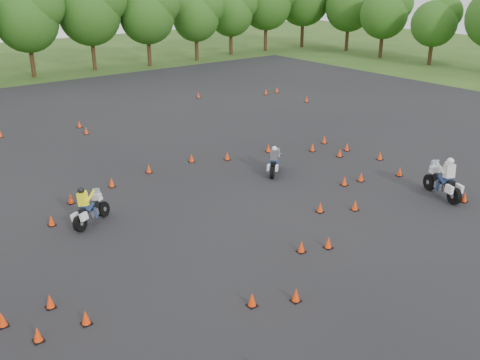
{
  "coord_description": "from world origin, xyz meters",
  "views": [
    {
      "loc": [
        -13.44,
        -13.34,
        9.89
      ],
      "look_at": [
        0.0,
        4.0,
        1.2
      ],
      "focal_mm": 40.0,
      "sensor_mm": 36.0,
      "label": 1
    }
  ],
  "objects": [
    {
      "name": "ground",
      "position": [
        0.0,
        0.0,
        0.0
      ],
      "size": [
        140.0,
        140.0,
        0.0
      ],
      "primitive_type": "plane",
      "color": "#2D5119",
      "rests_on": "ground"
    },
    {
      "name": "rider_yellow",
      "position": [
        -5.99,
        6.21,
        0.84
      ],
      "size": [
        2.22,
        1.64,
        1.68
      ],
      "primitive_type": null,
      "rotation": [
        0.0,
        0.0,
        0.51
      ],
      "color": "yellow",
      "rests_on": "ground"
    },
    {
      "name": "traffic_cones",
      "position": [
        -0.09,
        5.6,
        0.23
      ],
      "size": [
        36.54,
        33.28,
        0.45
      ],
      "color": "#F4390A",
      "rests_on": "asphalt_pad"
    },
    {
      "name": "asphalt_pad",
      "position": [
        0.0,
        6.0,
        0.01
      ],
      "size": [
        62.0,
        62.0,
        0.0
      ],
      "primitive_type": "plane",
      "color": "black",
      "rests_on": "ground"
    },
    {
      "name": "treeline",
      "position": [
        2.59,
        35.01,
        4.56
      ],
      "size": [
        87.0,
        32.27,
        10.74
      ],
      "color": "#264F16",
      "rests_on": "ground"
    },
    {
      "name": "rider_grey",
      "position": [
        3.82,
        6.03,
        0.77
      ],
      "size": [
        1.91,
        1.76,
        1.54
      ],
      "primitive_type": null,
      "rotation": [
        0.0,
        0.0,
        0.71
      ],
      "color": "#42434A",
      "rests_on": "ground"
    },
    {
      "name": "rider_white",
      "position": [
        7.96,
        -0.99,
        0.99
      ],
      "size": [
        1.62,
        2.66,
        1.96
      ],
      "primitive_type": null,
      "rotation": [
        0.0,
        0.0,
        1.22
      ],
      "color": "beige",
      "rests_on": "ground"
    }
  ]
}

